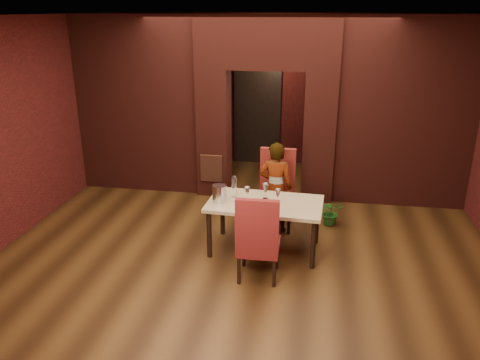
# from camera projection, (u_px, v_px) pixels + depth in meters

# --- Properties ---
(floor) EXTENTS (8.00, 8.00, 0.00)m
(floor) POSITION_uv_depth(u_px,v_px,m) (249.00, 243.00, 6.96)
(floor) COLOR #452A11
(floor) RESTS_ON ground
(ceiling) EXTENTS (7.00, 8.00, 0.04)m
(ceiling) POSITION_uv_depth(u_px,v_px,m) (251.00, 15.00, 5.85)
(ceiling) COLOR silver
(ceiling) RESTS_ON ground
(wall_back) EXTENTS (7.00, 0.04, 3.20)m
(wall_back) POSITION_uv_depth(u_px,v_px,m) (277.00, 91.00, 10.11)
(wall_back) COLOR maroon
(wall_back) RESTS_ON ground
(wall_front) EXTENTS (7.00, 0.04, 3.20)m
(wall_front) POSITION_uv_depth(u_px,v_px,m) (151.00, 318.00, 2.70)
(wall_front) COLOR maroon
(wall_front) RESTS_ON ground
(wall_left) EXTENTS (0.04, 8.00, 3.20)m
(wall_left) POSITION_uv_depth(u_px,v_px,m) (17.00, 129.00, 6.94)
(wall_left) COLOR maroon
(wall_left) RESTS_ON ground
(pillar_left) EXTENTS (0.55, 0.55, 2.30)m
(pillar_left) POSITION_uv_depth(u_px,v_px,m) (214.00, 132.00, 8.56)
(pillar_left) COLOR maroon
(pillar_left) RESTS_ON ground
(pillar_right) EXTENTS (0.55, 0.55, 2.30)m
(pillar_right) POSITION_uv_depth(u_px,v_px,m) (319.00, 137.00, 8.27)
(pillar_right) COLOR maroon
(pillar_right) RESTS_ON ground
(lintel) EXTENTS (2.45, 0.55, 0.90)m
(lintel) POSITION_uv_depth(u_px,v_px,m) (268.00, 42.00, 7.86)
(lintel) COLOR maroon
(lintel) RESTS_ON ground
(wing_wall_left) EXTENTS (2.28, 0.35, 3.20)m
(wing_wall_left) POSITION_uv_depth(u_px,v_px,m) (139.00, 105.00, 8.62)
(wing_wall_left) COLOR maroon
(wing_wall_left) RESTS_ON ground
(wing_wall_right) EXTENTS (2.28, 0.35, 3.20)m
(wing_wall_right) POSITION_uv_depth(u_px,v_px,m) (405.00, 114.00, 7.89)
(wing_wall_right) COLOR maroon
(wing_wall_right) RESTS_ON ground
(vent_panel) EXTENTS (0.40, 0.03, 0.50)m
(vent_panel) POSITION_uv_depth(u_px,v_px,m) (211.00, 168.00, 8.49)
(vent_panel) COLOR #A85230
(vent_panel) RESTS_ON ground
(rear_door) EXTENTS (0.90, 0.08, 2.10)m
(rear_door) POSITION_uv_depth(u_px,v_px,m) (258.00, 116.00, 10.30)
(rear_door) COLOR black
(rear_door) RESTS_ON ground
(rear_door_frame) EXTENTS (1.02, 0.04, 2.22)m
(rear_door_frame) POSITION_uv_depth(u_px,v_px,m) (257.00, 117.00, 10.27)
(rear_door_frame) COLOR black
(rear_door_frame) RESTS_ON ground
(dining_table) EXTENTS (1.63, 0.97, 0.74)m
(dining_table) POSITION_uv_depth(u_px,v_px,m) (265.00, 226.00, 6.64)
(dining_table) COLOR tan
(dining_table) RESTS_ON ground
(chair_far) EXTENTS (0.57, 0.57, 1.23)m
(chair_far) POSITION_uv_depth(u_px,v_px,m) (276.00, 190.00, 7.28)
(chair_far) COLOR maroon
(chair_far) RESTS_ON ground
(chair_near) EXTENTS (0.54, 0.54, 1.16)m
(chair_near) POSITION_uv_depth(u_px,v_px,m) (259.00, 236.00, 5.91)
(chair_near) COLOR maroon
(chair_near) RESTS_ON ground
(person_seated) EXTENTS (0.54, 0.38, 1.42)m
(person_seated) POSITION_uv_depth(u_px,v_px,m) (275.00, 187.00, 7.15)
(person_seated) COLOR white
(person_seated) RESTS_ON ground
(wine_glass_a) EXTENTS (0.08, 0.08, 0.20)m
(wine_glass_a) POSITION_uv_depth(u_px,v_px,m) (247.00, 194.00, 6.54)
(wine_glass_a) COLOR white
(wine_glass_a) RESTS_ON dining_table
(wine_glass_b) EXTENTS (0.09, 0.09, 0.23)m
(wine_glass_b) POSITION_uv_depth(u_px,v_px,m) (265.00, 191.00, 6.59)
(wine_glass_b) COLOR white
(wine_glass_b) RESTS_ON dining_table
(wine_glass_c) EXTENTS (0.08, 0.08, 0.20)m
(wine_glass_c) POSITION_uv_depth(u_px,v_px,m) (278.00, 196.00, 6.47)
(wine_glass_c) COLOR white
(wine_glass_c) RESTS_ON dining_table
(tasting_sheet) EXTENTS (0.31, 0.25, 0.00)m
(tasting_sheet) POSITION_uv_depth(u_px,v_px,m) (250.00, 209.00, 6.29)
(tasting_sheet) COLOR white
(tasting_sheet) RESTS_ON dining_table
(wine_bucket) EXTENTS (0.20, 0.20, 0.24)m
(wine_bucket) POSITION_uv_depth(u_px,v_px,m) (219.00, 193.00, 6.50)
(wine_bucket) COLOR #B9BAC0
(wine_bucket) RESTS_ON dining_table
(water_bottle) EXTENTS (0.08, 0.08, 0.32)m
(water_bottle) POSITION_uv_depth(u_px,v_px,m) (234.00, 187.00, 6.63)
(water_bottle) COLOR white
(water_bottle) RESTS_ON dining_table
(potted_plant) EXTENTS (0.43, 0.39, 0.42)m
(potted_plant) POSITION_uv_depth(u_px,v_px,m) (331.00, 212.00, 7.49)
(potted_plant) COLOR #215E1A
(potted_plant) RESTS_ON ground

